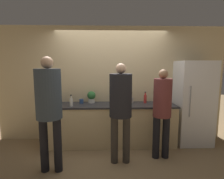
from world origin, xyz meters
name	(u,v)px	position (x,y,z in m)	size (l,w,h in m)	color
ground_plane	(112,151)	(0.00, 0.00, 0.00)	(14.00, 14.00, 0.00)	#8C704C
wall_back	(111,84)	(0.00, 0.69, 1.30)	(5.20, 0.06, 2.60)	#D6BC8C
counter	(112,124)	(0.00, 0.37, 0.45)	(2.74, 0.67, 0.89)	beige
refrigerator	(193,103)	(1.79, 0.37, 0.91)	(0.74, 0.63, 1.82)	white
person_left	(49,103)	(-1.01, -0.64, 1.14)	(0.40, 0.40, 1.85)	black
person_center	(121,103)	(0.13, -0.40, 1.07)	(0.38, 0.38, 1.76)	#38332D
person_right	(162,107)	(0.90, -0.27, 0.97)	(0.33, 0.33, 1.65)	black
fruit_bowl	(119,100)	(0.16, 0.54, 0.94)	(0.28, 0.28, 0.14)	brown
utensil_crock	(131,100)	(0.44, 0.51, 0.96)	(0.10, 0.10, 0.25)	#ADA393
bottle_red	(145,99)	(0.75, 0.46, 0.99)	(0.06, 0.06, 0.26)	red
bottle_clear	(71,102)	(-0.84, 0.19, 0.98)	(0.07, 0.07, 0.24)	silver
bottle_amber	(53,102)	(-1.20, 0.17, 0.98)	(0.06, 0.06, 0.23)	brown
cup_blue	(81,101)	(-0.67, 0.50, 0.94)	(0.09, 0.09, 0.09)	#335184
potted_plant	(91,97)	(-0.45, 0.52, 1.03)	(0.18, 0.18, 0.26)	beige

